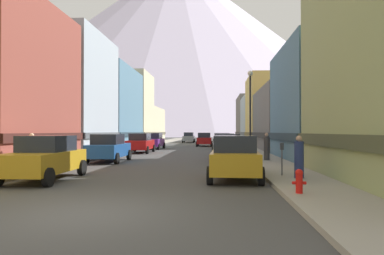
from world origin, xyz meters
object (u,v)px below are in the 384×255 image
streetlamp_right (250,101)px  fire_hydrant_near (299,180)px  pedestrian_0 (267,147)px  car_left_3 (153,141)px  car_right_1 (227,147)px  parking_meter_near (282,154)px  car_driving_1 (189,137)px  car_left_1 (109,148)px  car_right_2 (224,143)px  pedestrian_2 (299,158)px  pedestrian_1 (32,151)px  car_right_0 (234,157)px  car_driving_0 (204,139)px  car_right_3 (222,141)px  car_left_0 (45,158)px  potted_plant_0 (64,152)px  car_left_2 (140,143)px

streetlamp_right → fire_hydrant_near: bearing=-89.6°
fire_hydrant_near → pedestrian_0: (0.80, 11.76, 0.42)m
car_left_3 → fire_hydrant_near: car_left_3 is taller
car_right_1 → parking_meter_near: (1.95, -8.89, 0.11)m
car_driving_1 → car_left_1: bearing=-93.2°
car_right_1 → car_right_2: same height
pedestrian_2 → car_left_1: bearing=140.9°
car_right_2 → pedestrian_1: 16.75m
car_right_0 → pedestrian_1: size_ratio=2.60×
car_right_2 → car_right_0: bearing=-90.0°
car_driving_0 → car_left_1: bearing=-102.7°
car_right_3 → streetlamp_right: 16.52m
pedestrian_2 → car_right_0: bearing=167.2°
car_right_1 → car_driving_1: size_ratio=1.00×
car_right_2 → pedestrian_1: pedestrian_1 is taller
parking_meter_near → car_left_0: bearing=-174.2°
car_left_3 → pedestrian_2: bearing=-67.5°
fire_hydrant_near → potted_plant_0: size_ratio=0.89×
car_left_1 → fire_hydrant_near: 14.80m
car_right_1 → streetlamp_right: 3.45m
streetlamp_right → car_left_3: bearing=122.1°
car_right_0 → car_driving_0: size_ratio=1.01×
fire_hydrant_near → pedestrian_1: (-11.70, 6.66, 0.42)m
car_right_2 → car_driving_0: (-2.20, 15.46, 0.00)m
streetlamp_right → potted_plant_0: bearing=-175.6°
parking_meter_near → potted_plant_0: 14.98m
car_left_2 → fire_hydrant_near: car_left_2 is taller
car_right_2 → fire_hydrant_near: bearing=-85.3°
car_left_3 → car_right_3: size_ratio=0.99×
car_right_2 → streetlamp_right: size_ratio=0.76×
car_right_3 → fire_hydrant_near: (1.65, -29.14, -0.37)m
car_driving_0 → pedestrian_0: bearing=-78.9°
fire_hydrant_near → parking_meter_near: size_ratio=0.53×
car_right_2 → fire_hydrant_near: car_right_2 is taller
car_left_3 → potted_plant_0: 15.90m
car_left_1 → car_driving_1: bearing=86.8°
car_left_1 → car_left_3: bearing=90.0°
car_left_0 → pedestrian_1: bearing=125.4°
car_right_2 → parking_meter_near: car_right_2 is taller
pedestrian_0 → streetlamp_right: streetlamp_right is taller
car_right_0 → car_right_2: size_ratio=1.01×
car_right_0 → pedestrian_2: bearing=-12.8°
car_right_2 → pedestrian_0: pedestrian_0 is taller
car_right_0 → car_left_1: bearing=134.9°
fire_hydrant_near → car_driving_0: bearing=96.2°
car_left_1 → pedestrian_0: 10.05m
car_right_1 → pedestrian_0: size_ratio=2.57×
car_right_1 → car_driving_1: bearing=98.2°
car_right_0 → potted_plant_0: 13.50m
parking_meter_near → streetlamp_right: size_ratio=0.23×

